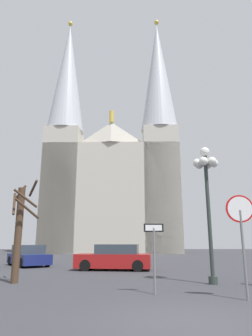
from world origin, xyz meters
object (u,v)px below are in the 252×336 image
(one_way_arrow_sign, at_px, (154,248))
(parked_car_near_navy, at_px, (29,256))
(street_lamp, at_px, (207,182))
(parked_car_far_red, at_px, (114,258))
(stop_sign, at_px, (241,224))
(bare_tree, at_px, (19,229))
(cathedral, at_px, (113,173))

(one_way_arrow_sign, height_order, parked_car_near_navy, one_way_arrow_sign)
(street_lamp, relative_size, parked_car_far_red, 1.22)
(parked_car_near_navy, distance_m, parked_car_far_red, 6.85)
(stop_sign, relative_size, bare_tree, 0.72)
(street_lamp, bearing_deg, stop_sign, -91.38)
(parked_car_near_navy, bearing_deg, street_lamp, -43.77)
(street_lamp, distance_m, bare_tree, 8.27)
(stop_sign, relative_size, street_lamp, 0.54)
(parked_car_far_red, bearing_deg, parked_car_near_navy, 151.05)
(stop_sign, bearing_deg, bare_tree, 153.57)
(cathedral, xyz_separation_m, parked_car_far_red, (0.29, -28.05, -11.62))
(one_way_arrow_sign, xyz_separation_m, parked_car_far_red, (-1.28, 8.36, -0.76))
(bare_tree, relative_size, parked_car_far_red, 0.92)
(stop_sign, distance_m, street_lamp, 3.86)
(parked_car_near_navy, height_order, parked_car_far_red, parked_car_far_red)
(one_way_arrow_sign, bearing_deg, cathedral, 92.48)
(street_lamp, distance_m, parked_car_near_navy, 14.17)
(street_lamp, xyz_separation_m, parked_car_near_navy, (-9.92, 9.50, -3.50))
(bare_tree, xyz_separation_m, parked_car_near_navy, (-1.91, 8.88, -1.52))
(one_way_arrow_sign, distance_m, parked_car_far_red, 8.49)
(stop_sign, relative_size, parked_car_near_navy, 0.69)
(cathedral, bearing_deg, parked_car_near_navy, -102.98)
(bare_tree, xyz_separation_m, parked_car_far_red, (4.09, 5.56, -1.49))
(stop_sign, bearing_deg, parked_car_far_red, 112.01)
(stop_sign, xyz_separation_m, parked_car_far_red, (-3.84, 9.50, -1.49))
(one_way_arrow_sign, relative_size, bare_tree, 0.52)
(bare_tree, relative_size, parked_car_near_navy, 0.96)
(stop_sign, xyz_separation_m, street_lamp, (0.08, 3.32, 1.97))
(bare_tree, bearing_deg, parked_car_far_red, 53.69)
(stop_sign, xyz_separation_m, one_way_arrow_sign, (-2.55, 1.14, -0.73))
(one_way_arrow_sign, distance_m, parked_car_near_navy, 13.79)
(street_lamp, bearing_deg, parked_car_near_navy, 136.23)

